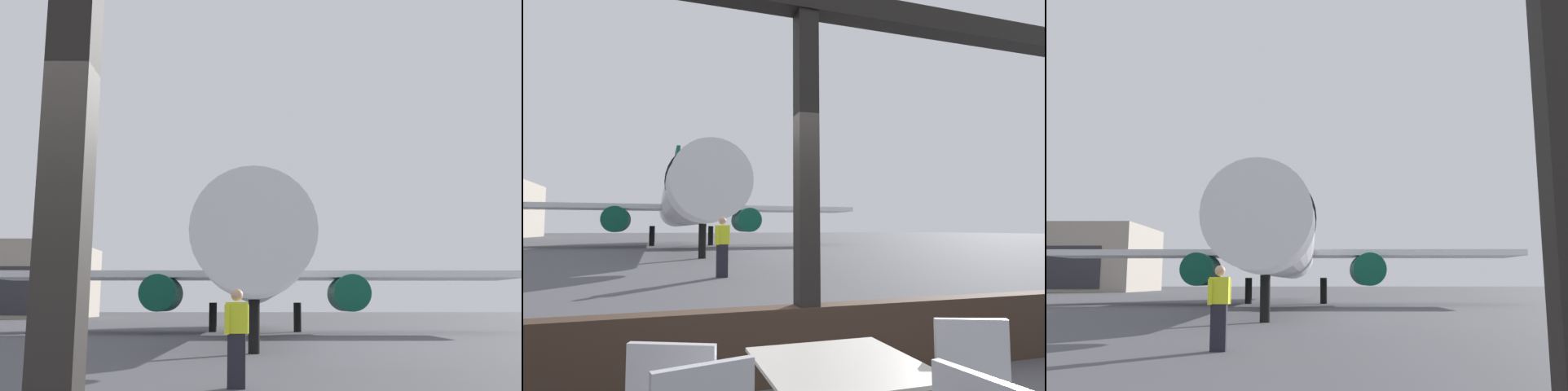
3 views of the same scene
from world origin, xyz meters
TOP-DOWN VIEW (x-y plane):
  - ground_plane at (0.00, 40.00)m, footprint 220.00×220.00m
  - window_frame at (0.00, 0.00)m, footprint 7.82×0.24m
  - cafe_chair_window_right at (0.30, -1.86)m, footprint 0.49×0.49m
  - airplane at (0.77, 29.15)m, footprint 28.65×32.49m
  - ground_crew_worker at (0.49, 8.45)m, footprint 0.43×0.43m

SIDE VIEW (x-z plane):
  - ground_plane at x=0.00m, z-range 0.00..0.00m
  - cafe_chair_window_right at x=0.30m, z-range 0.09..0.99m
  - ground_crew_worker at x=0.49m, z-range 0.03..1.77m
  - window_frame at x=0.00m, z-range -0.57..3.20m
  - airplane at x=0.77m, z-range -1.70..8.47m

